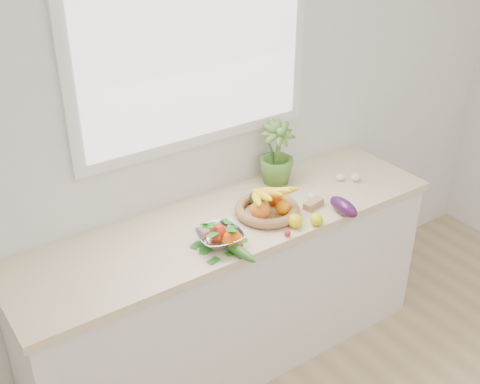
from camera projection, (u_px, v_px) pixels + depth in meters
back_wall at (195, 116)px, 2.97m from camera, size 4.50×0.02×2.70m
counter_cabinet at (230, 294)px, 3.21m from camera, size 2.20×0.58×0.86m
countertop at (229, 223)px, 2.99m from camera, size 2.24×0.62×0.04m
window_frame at (194, 36)px, 2.77m from camera, size 1.30×0.03×1.10m
window_pane at (196, 37)px, 2.75m from camera, size 1.18×0.01×0.98m
orange_loose at (232, 240)px, 2.74m from camera, size 0.12×0.12×0.09m
lemon_a at (316, 219)px, 2.92m from camera, size 0.08×0.09×0.06m
lemon_b at (294, 221)px, 2.91m from camera, size 0.08×0.09×0.06m
lemon_c at (295, 219)px, 2.93m from camera, size 0.09×0.09×0.06m
apple at (218, 233)px, 2.79m from camera, size 0.09×0.09×0.09m
ginger at (313, 204)px, 3.08m from camera, size 0.12×0.07×0.04m
garlic_a at (312, 197)px, 3.13m from camera, size 0.06×0.06×0.04m
garlic_b at (340, 177)px, 3.32m from camera, size 0.06×0.06×0.04m
garlic_c at (355, 177)px, 3.32m from camera, size 0.07×0.07×0.05m
eggplant at (344, 207)px, 3.01m from camera, size 0.09×0.20×0.08m
cucumber at (236, 249)px, 2.72m from camera, size 0.07×0.27×0.05m
radish at (287, 233)px, 2.84m from camera, size 0.04×0.04×0.03m
potted_herb at (277, 153)px, 3.23m from camera, size 0.21×0.21×0.35m
fruit_basket at (267, 206)px, 3.00m from camera, size 0.38×0.38×0.18m
colander_with_spinach at (220, 234)px, 2.76m from camera, size 0.25×0.25×0.12m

